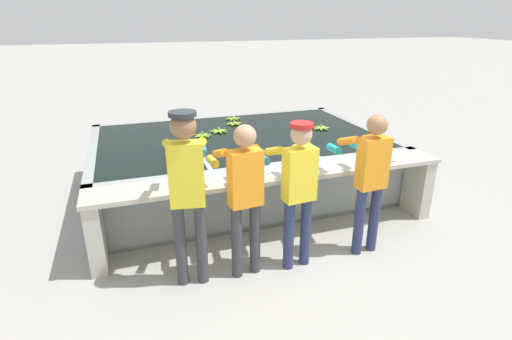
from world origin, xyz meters
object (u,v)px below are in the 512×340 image
at_px(worker_0, 187,183).
at_px(banana_bunch_floating_0, 179,128).
at_px(worker_3, 370,173).
at_px(banana_bunch_floating_2, 321,128).
at_px(knife_0, 258,177).
at_px(knife_1, 378,159).
at_px(banana_bunch_floating_3, 174,151).
at_px(banana_bunch_floating_4, 219,131).
at_px(banana_bunch_floating_5, 234,124).
at_px(worker_2, 297,183).
at_px(banana_bunch_floating_1, 233,119).
at_px(worker_1, 244,188).
at_px(banana_bunch_floating_6, 202,136).

distance_m(worker_0, banana_bunch_floating_0, 2.82).
height_order(worker_3, banana_bunch_floating_2, worker_3).
height_order(knife_0, knife_1, same).
bearing_deg(banana_bunch_floating_3, worker_3, -42.69).
distance_m(worker_0, banana_bunch_floating_4, 2.58).
distance_m(banana_bunch_floating_2, banana_bunch_floating_5, 1.42).
relative_size(worker_3, banana_bunch_floating_5, 5.65).
relative_size(worker_2, banana_bunch_floating_1, 5.60).
distance_m(worker_0, banana_bunch_floating_3, 1.67).
bearing_deg(knife_0, worker_0, -151.33).
relative_size(banana_bunch_floating_3, banana_bunch_floating_5, 0.98).
height_order(banana_bunch_floating_2, banana_bunch_floating_3, same).
height_order(banana_bunch_floating_2, knife_0, banana_bunch_floating_2).
distance_m(worker_2, worker_3, 0.84).
xyz_separation_m(worker_1, knife_1, (1.92, 0.58, -0.10)).
xyz_separation_m(banana_bunch_floating_5, knife_1, (1.24, -2.23, -0.01)).
bearing_deg(worker_2, banana_bunch_floating_2, 57.43).
bearing_deg(knife_0, banana_bunch_floating_6, 98.41).
height_order(worker_1, worker_3, worker_1).
xyz_separation_m(banana_bunch_floating_0, banana_bunch_floating_3, (-0.22, -1.14, -0.00)).
bearing_deg(banana_bunch_floating_2, worker_2, -122.57).
height_order(banana_bunch_floating_2, knife_1, banana_bunch_floating_2).
xyz_separation_m(banana_bunch_floating_2, knife_1, (0.01, -1.52, -0.01)).
bearing_deg(banana_bunch_floating_0, worker_1, -85.37).
height_order(worker_1, knife_1, worker_1).
bearing_deg(knife_1, banana_bunch_floating_6, 137.93).
height_order(banana_bunch_floating_6, knife_1, banana_bunch_floating_6).
height_order(banana_bunch_floating_4, banana_bunch_floating_6, same).
distance_m(worker_1, knife_1, 2.01).
bearing_deg(knife_1, banana_bunch_floating_2, 90.33).
height_order(banana_bunch_floating_1, banana_bunch_floating_5, same).
bearing_deg(banana_bunch_floating_5, banana_bunch_floating_3, -134.91).
xyz_separation_m(banana_bunch_floating_1, banana_bunch_floating_5, (-0.07, -0.33, 0.00)).
distance_m(worker_0, worker_3, 1.94).
distance_m(worker_1, banana_bunch_floating_6, 2.28).
distance_m(banana_bunch_floating_2, banana_bunch_floating_3, 2.40).
xyz_separation_m(worker_0, banana_bunch_floating_5, (1.22, 2.79, -0.22)).
xyz_separation_m(worker_1, banana_bunch_floating_6, (0.04, 2.27, -0.10)).
distance_m(worker_2, banana_bunch_floating_4, 2.48).
relative_size(worker_1, banana_bunch_floating_4, 5.67).
distance_m(worker_1, banana_bunch_floating_3, 1.74).
relative_size(banana_bunch_floating_1, banana_bunch_floating_5, 1.00).
height_order(banana_bunch_floating_0, banana_bunch_floating_3, same).
xyz_separation_m(worker_2, banana_bunch_floating_0, (-0.78, 2.85, -0.09)).
xyz_separation_m(worker_0, banana_bunch_floating_0, (0.31, 2.79, -0.22)).
bearing_deg(worker_3, banana_bunch_floating_2, 76.25).
bearing_deg(worker_1, banana_bunch_floating_5, 76.44).
xyz_separation_m(worker_3, banana_bunch_floating_0, (-1.62, 2.84, -0.09)).
relative_size(banana_bunch_floating_2, banana_bunch_floating_6, 1.00).
height_order(worker_3, knife_1, worker_3).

